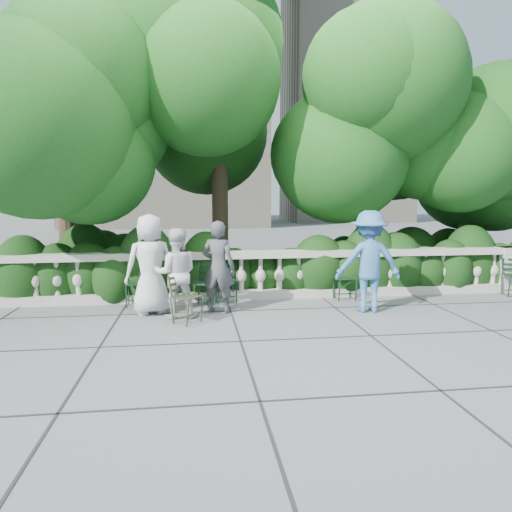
{
  "coord_description": "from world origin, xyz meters",
  "views": [
    {
      "loc": [
        -1.14,
        -7.44,
        2.11
      ],
      "look_at": [
        0.0,
        1.0,
        1.0
      ],
      "focal_mm": 32.0,
      "sensor_mm": 36.0,
      "label": 1
    }
  ],
  "objects": [
    {
      "name": "ground",
      "position": [
        0.0,
        0.0,
        0.0
      ],
      "size": [
        90.0,
        90.0,
        0.0
      ],
      "primitive_type": "plane",
      "color": "#54585C",
      "rests_on": "ground"
    },
    {
      "name": "balustrade",
      "position": [
        0.0,
        1.8,
        0.49
      ],
      "size": [
        12.0,
        0.44,
        1.0
      ],
      "color": "#9E998E",
      "rests_on": "ground"
    },
    {
      "name": "shrub_hedge",
      "position": [
        0.0,
        3.0,
        0.0
      ],
      "size": [
        15.0,
        2.6,
        1.7
      ],
      "primitive_type": null,
      "color": "black",
      "rests_on": "ground"
    },
    {
      "name": "tree_canopy",
      "position": [
        0.69,
        3.19,
        3.96
      ],
      "size": [
        15.04,
        6.52,
        6.78
      ],
      "color": "#3F3023",
      "rests_on": "ground"
    },
    {
      "name": "chair_a",
      "position": [
        -1.92,
        1.18,
        0.0
      ],
      "size": [
        0.57,
        0.6,
        0.84
      ],
      "primitive_type": null,
      "rotation": [
        0.0,
        0.0,
        0.34
      ],
      "color": "black",
      "rests_on": "ground"
    },
    {
      "name": "chair_b",
      "position": [
        -2.26,
        1.29,
        0.0
      ],
      "size": [
        0.44,
        0.48,
        0.84
      ],
      "primitive_type": null,
      "rotation": [
        0.0,
        0.0,
        0.01
      ],
      "color": "black",
      "rests_on": "ground"
    },
    {
      "name": "chair_c",
      "position": [
        -1.07,
        1.17,
        0.0
      ],
      "size": [
        0.62,
        0.63,
        0.84
      ],
      "primitive_type": null,
      "rotation": [
        0.0,
        0.0,
        -0.5
      ],
      "color": "black",
      "rests_on": "ground"
    },
    {
      "name": "chair_d",
      "position": [
        -0.52,
        1.35,
        0.0
      ],
      "size": [
        0.49,
        0.53,
        0.84
      ],
      "primitive_type": null,
      "rotation": [
        0.0,
        0.0,
        0.12
      ],
      "color": "black",
      "rests_on": "ground"
    },
    {
      "name": "chair_e",
      "position": [
        1.92,
        1.33,
        0.0
      ],
      "size": [
        0.47,
        0.5,
        0.84
      ],
      "primitive_type": null,
      "rotation": [
        0.0,
        0.0,
        0.06
      ],
      "color": "black",
      "rests_on": "ground"
    },
    {
      "name": "chair_weathered",
      "position": [
        -1.18,
        0.01,
        0.0
      ],
      "size": [
        0.65,
        0.65,
        0.84
      ],
      "primitive_type": null,
      "rotation": [
        0.0,
        0.0,
        0.87
      ],
      "color": "black",
      "rests_on": "ground"
    },
    {
      "name": "person_businessman",
      "position": [
        -1.94,
        0.84,
        0.9
      ],
      "size": [
        1.04,
        0.87,
        1.81
      ],
      "primitive_type": "imported",
      "rotation": [
        0.0,
        0.0,
        3.53
      ],
      "color": "silver",
      "rests_on": "ground"
    },
    {
      "name": "person_woman_grey",
      "position": [
        -0.73,
        0.76,
        0.84
      ],
      "size": [
        0.72,
        0.6,
        1.69
      ],
      "primitive_type": "imported",
      "rotation": [
        0.0,
        0.0,
        2.78
      ],
      "color": "#3C3D41",
      "rests_on": "ground"
    },
    {
      "name": "person_casual_man",
      "position": [
        -1.47,
        0.51,
        0.79
      ],
      "size": [
        0.78,
        0.61,
        1.57
      ],
      "primitive_type": "imported",
      "rotation": [
        0.0,
        0.0,
        3.16
      ],
      "color": "silver",
      "rests_on": "ground"
    },
    {
      "name": "person_older_blue",
      "position": [
        2.01,
        0.48,
        0.93
      ],
      "size": [
        1.26,
        0.79,
        1.86
      ],
      "primitive_type": "imported",
      "rotation": [
        0.0,
        0.0,
        3.06
      ],
      "color": "#3564A0",
      "rests_on": "ground"
    }
  ]
}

